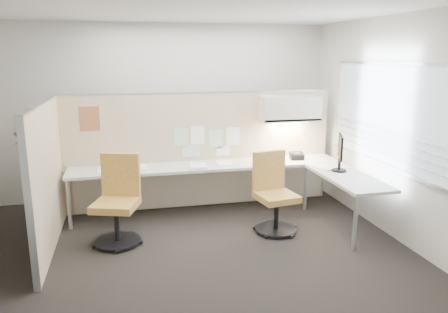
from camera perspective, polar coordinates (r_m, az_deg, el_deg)
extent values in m
cube|color=black|center=(5.40, -5.81, -12.23)|extent=(5.50, 4.50, 0.01)
cube|color=white|center=(4.91, -6.61, 18.92)|extent=(5.50, 4.50, 0.01)
cube|color=beige|center=(7.18, -8.38, 5.75)|extent=(5.50, 0.02, 2.80)
cube|color=beige|center=(2.81, -0.56, -5.51)|extent=(5.50, 0.02, 2.80)
cube|color=beige|center=(5.95, 21.17, 3.51)|extent=(0.02, 4.50, 2.80)
cube|color=#ABBAC7|center=(5.92, 21.08, 4.94)|extent=(0.01, 2.80, 1.30)
cube|color=#C7AF89|center=(6.70, -3.08, 0.79)|extent=(4.10, 0.06, 1.75)
cube|color=#C7AF89|center=(5.61, -22.08, -2.59)|extent=(0.06, 2.20, 1.75)
cube|color=beige|center=(6.43, -2.11, -1.23)|extent=(4.00, 0.60, 0.04)
cube|color=beige|center=(6.05, 15.86, -2.64)|extent=(0.60, 1.47, 0.04)
cube|color=beige|center=(6.79, -2.52, -3.67)|extent=(3.90, 0.02, 0.64)
cylinder|color=#A5A8AA|center=(6.24, -19.59, -5.96)|extent=(0.05, 0.05, 0.69)
cylinder|color=#A5A8AA|center=(5.48, 16.75, -8.37)|extent=(0.05, 0.05, 0.69)
cylinder|color=#A5A8AA|center=(6.72, 10.59, -4.05)|extent=(0.05, 0.05, 0.69)
cube|color=beige|center=(6.76, 8.58, 6.23)|extent=(0.90, 0.36, 0.38)
cube|color=#FFEABF|center=(6.79, 8.52, 4.47)|extent=(0.60, 0.06, 0.02)
cube|color=#8CBF8C|center=(6.58, -5.62, 2.52)|extent=(0.21, 0.00, 0.28)
cube|color=white|center=(6.61, -3.48, 2.78)|extent=(0.21, 0.00, 0.28)
cube|color=#8CBF8C|center=(6.68, -1.10, 2.29)|extent=(0.21, 0.00, 0.28)
cube|color=white|center=(6.73, 1.15, 2.64)|extent=(0.21, 0.00, 0.28)
cube|color=#8CBF8C|center=(6.64, -4.30, 0.71)|extent=(0.28, 0.00, 0.18)
cube|color=white|center=(6.74, -0.09, 0.75)|extent=(0.21, 0.00, 0.14)
cube|color=#DA5A1B|center=(6.50, -17.17, 4.72)|extent=(0.28, 0.00, 0.35)
cylinder|color=black|center=(5.71, -13.71, -10.70)|extent=(0.58, 0.58, 0.03)
cylinder|color=black|center=(5.62, -13.83, -8.63)|extent=(0.07, 0.07, 0.44)
cube|color=#E9AC56|center=(5.54, -13.98, -6.18)|extent=(0.64, 0.64, 0.09)
cube|color=#E9AC56|center=(5.66, -13.35, -2.31)|extent=(0.48, 0.22, 0.55)
cylinder|color=black|center=(5.94, 6.77, -9.44)|extent=(0.55, 0.55, 0.03)
cylinder|color=black|center=(5.87, 6.82, -7.53)|extent=(0.06, 0.06, 0.42)
cube|color=#E9AC56|center=(5.79, 6.89, -5.28)|extent=(0.56, 0.56, 0.08)
cube|color=#E9AC56|center=(5.89, 5.87, -1.80)|extent=(0.47, 0.14, 0.53)
cylinder|color=black|center=(6.26, 14.79, -1.74)|extent=(0.20, 0.20, 0.02)
cylinder|color=black|center=(6.24, 14.83, -0.99)|extent=(0.04, 0.04, 0.18)
cube|color=black|center=(6.18, 14.96, 1.25)|extent=(0.22, 0.45, 0.32)
cube|color=black|center=(6.18, 14.96, 1.25)|extent=(0.17, 0.40, 0.28)
cube|color=black|center=(6.84, 9.47, 0.06)|extent=(0.22, 0.21, 0.12)
cylinder|color=black|center=(6.81, 8.72, 0.34)|extent=(0.06, 0.17, 0.04)
cube|color=black|center=(6.68, 5.96, -0.36)|extent=(0.14, 0.06, 0.05)
cube|color=black|center=(6.74, 6.81, -0.22)|extent=(0.11, 0.07, 0.06)
cube|color=silver|center=(4.74, -24.34, 5.59)|extent=(0.14, 0.02, 0.02)
cylinder|color=silver|center=(4.76, -25.07, 4.52)|extent=(0.02, 0.02, 0.14)
cube|color=#AD7F4C|center=(4.78, -24.92, 2.98)|extent=(0.02, 0.39, 0.12)
cube|color=#AD7F4C|center=(4.82, -25.16, 2.55)|extent=(0.02, 0.39, 0.12)
cube|color=#B3B6BE|center=(4.85, -24.52, -3.66)|extent=(0.01, 0.07, 0.97)
cube|color=white|center=(6.25, -15.11, -1.78)|extent=(0.24, 0.30, 0.03)
cube|color=white|center=(6.33, -11.01, -1.41)|extent=(0.23, 0.30, 0.02)
cube|color=white|center=(6.28, -3.36, -1.25)|extent=(0.26, 0.32, 0.03)
cube|color=white|center=(6.46, 0.10, -0.90)|extent=(0.26, 0.32, 0.01)
cube|color=white|center=(6.38, 13.00, -1.41)|extent=(0.30, 0.35, 0.02)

